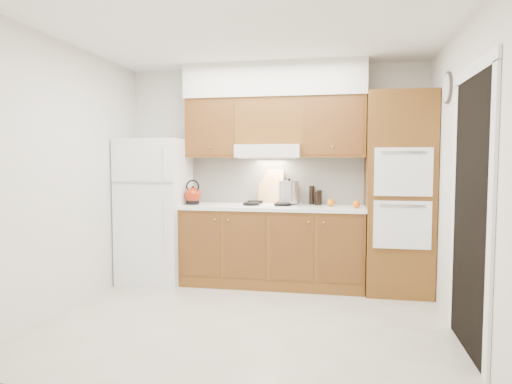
% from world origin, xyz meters
% --- Properties ---
extents(floor, '(3.60, 3.60, 0.00)m').
position_xyz_m(floor, '(0.00, 0.00, 0.00)').
color(floor, '#B9B2A1').
rests_on(floor, ground).
extents(ceiling, '(3.60, 3.60, 0.00)m').
position_xyz_m(ceiling, '(0.00, 0.00, 2.60)').
color(ceiling, white).
rests_on(ceiling, wall_back).
extents(wall_back, '(3.60, 0.02, 2.60)m').
position_xyz_m(wall_back, '(0.00, 1.50, 1.30)').
color(wall_back, silver).
rests_on(wall_back, floor).
extents(wall_left, '(0.02, 3.00, 2.60)m').
position_xyz_m(wall_left, '(-1.80, 0.00, 1.30)').
color(wall_left, silver).
rests_on(wall_left, floor).
extents(wall_right, '(0.02, 3.00, 2.60)m').
position_xyz_m(wall_right, '(1.80, 0.00, 1.30)').
color(wall_right, silver).
rests_on(wall_right, floor).
extents(fridge, '(0.75, 0.72, 1.72)m').
position_xyz_m(fridge, '(-1.41, 1.14, 0.86)').
color(fridge, white).
rests_on(fridge, floor).
extents(base_cabinets, '(2.11, 0.60, 0.90)m').
position_xyz_m(base_cabinets, '(0.02, 1.20, 0.45)').
color(base_cabinets, brown).
rests_on(base_cabinets, floor).
extents(countertop, '(2.13, 0.62, 0.04)m').
position_xyz_m(countertop, '(0.03, 1.19, 0.92)').
color(countertop, white).
rests_on(countertop, base_cabinets).
extents(backsplash, '(2.11, 0.03, 0.56)m').
position_xyz_m(backsplash, '(0.02, 1.49, 1.22)').
color(backsplash, white).
rests_on(backsplash, countertop).
extents(oven_cabinet, '(0.70, 0.65, 2.20)m').
position_xyz_m(oven_cabinet, '(1.44, 1.18, 1.10)').
color(oven_cabinet, brown).
rests_on(oven_cabinet, floor).
extents(upper_cab_left, '(0.63, 0.33, 0.70)m').
position_xyz_m(upper_cab_left, '(-0.71, 1.33, 1.85)').
color(upper_cab_left, brown).
rests_on(upper_cab_left, wall_back).
extents(upper_cab_right, '(0.73, 0.33, 0.70)m').
position_xyz_m(upper_cab_right, '(0.72, 1.33, 1.85)').
color(upper_cab_right, brown).
rests_on(upper_cab_right, wall_back).
extents(range_hood, '(0.75, 0.45, 0.15)m').
position_xyz_m(range_hood, '(-0.02, 1.27, 1.57)').
color(range_hood, silver).
rests_on(range_hood, wall_back).
extents(upper_cab_over_hood, '(0.75, 0.33, 0.55)m').
position_xyz_m(upper_cab_over_hood, '(-0.02, 1.33, 1.92)').
color(upper_cab_over_hood, brown).
rests_on(upper_cab_over_hood, range_hood).
extents(soffit, '(2.13, 0.36, 0.40)m').
position_xyz_m(soffit, '(0.03, 1.32, 2.40)').
color(soffit, silver).
rests_on(soffit, wall_back).
extents(cooktop, '(0.74, 0.50, 0.01)m').
position_xyz_m(cooktop, '(-0.02, 1.21, 0.95)').
color(cooktop, white).
rests_on(cooktop, countertop).
extents(doorway, '(0.02, 0.90, 2.10)m').
position_xyz_m(doorway, '(1.79, -0.35, 1.05)').
color(doorway, black).
rests_on(doorway, floor).
extents(wall_clock, '(0.02, 0.30, 0.30)m').
position_xyz_m(wall_clock, '(1.79, 0.55, 2.15)').
color(wall_clock, '#3F3833').
rests_on(wall_clock, wall_right).
extents(kettle, '(0.21, 0.21, 0.20)m').
position_xyz_m(kettle, '(-0.93, 1.15, 1.05)').
color(kettle, maroon).
rests_on(kettle, countertop).
extents(cutting_board, '(0.34, 0.22, 0.43)m').
position_xyz_m(cutting_board, '(-0.03, 1.42, 1.14)').
color(cutting_board, '#DAB170').
rests_on(cutting_board, countertop).
extents(stock_pot, '(0.30, 0.30, 0.25)m').
position_xyz_m(stock_pot, '(0.21, 1.26, 1.10)').
color(stock_pot, silver).
rests_on(stock_pot, cooktop).
extents(condiment_a, '(0.07, 0.07, 0.22)m').
position_xyz_m(condiment_a, '(0.47, 1.43, 1.05)').
color(condiment_a, black).
rests_on(condiment_a, countertop).
extents(condiment_b, '(0.06, 0.06, 0.16)m').
position_xyz_m(condiment_b, '(0.54, 1.34, 1.02)').
color(condiment_b, black).
rests_on(condiment_b, countertop).
extents(condiment_c, '(0.07, 0.07, 0.18)m').
position_xyz_m(condiment_c, '(0.56, 1.36, 1.03)').
color(condiment_c, black).
rests_on(condiment_c, countertop).
extents(orange_near, '(0.08, 0.08, 0.08)m').
position_xyz_m(orange_near, '(0.98, 1.09, 0.98)').
color(orange_near, '#FF5C0D').
rests_on(orange_near, countertop).
extents(orange_far, '(0.11, 0.11, 0.09)m').
position_xyz_m(orange_far, '(0.70, 1.22, 0.98)').
color(orange_far, orange).
rests_on(orange_far, countertop).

